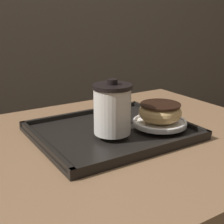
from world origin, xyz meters
TOP-DOWN VIEW (x-y plane):
  - cafe_table at (0.00, 0.00)m, footprint 0.94×0.74m
  - serving_tray at (0.00, 0.03)m, footprint 0.40×0.34m
  - coffee_cup_front at (-0.02, -0.02)m, footprint 0.10×0.10m
  - plate_with_chocolate_donut at (0.12, -0.03)m, footprint 0.15×0.15m
  - donut_chocolate_glazed at (0.12, -0.03)m, footprint 0.12×0.12m
  - spoon at (0.06, 0.17)m, footprint 0.03×0.17m

SIDE VIEW (x-z plane):
  - cafe_table at x=0.00m, z-range 0.20..0.91m
  - serving_tray at x=0.00m, z-range 0.71..0.74m
  - spoon at x=0.06m, z-range 0.74..0.75m
  - plate_with_chocolate_donut at x=0.12m, z-range 0.74..0.75m
  - donut_chocolate_glazed at x=0.12m, z-range 0.75..0.80m
  - coffee_cup_front at x=-0.02m, z-range 0.73..0.87m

